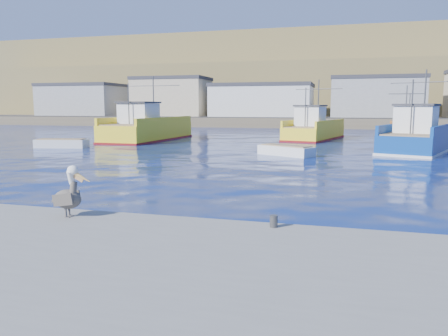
% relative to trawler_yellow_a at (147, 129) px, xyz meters
% --- Properties ---
extents(ground, '(260.00, 260.00, 0.00)m').
position_rel_trawler_yellow_a_xyz_m(ground, '(15.29, -28.34, -1.16)').
color(ground, '#071458').
rests_on(ground, ground).
extents(dock, '(70.00, 12.00, 0.50)m').
position_rel_trawler_yellow_a_xyz_m(dock, '(15.29, -37.34, -0.91)').
color(dock, slate).
rests_on(dock, ground).
extents(dock_bollards, '(36.20, 0.20, 0.30)m').
position_rel_trawler_yellow_a_xyz_m(dock_bollards, '(15.89, -31.74, -0.51)').
color(dock_bollards, '#4C4C4C').
rests_on(dock_bollards, dock).
extents(far_shore, '(200.00, 81.00, 24.00)m').
position_rel_trawler_yellow_a_xyz_m(far_shore, '(15.30, 80.86, 7.82)').
color(far_shore, brown).
rests_on(far_shore, ground).
extents(trawler_yellow_a, '(6.17, 13.67, 6.79)m').
position_rel_trawler_yellow_a_xyz_m(trawler_yellow_a, '(0.00, 0.00, 0.00)').
color(trawler_yellow_a, yellow).
rests_on(trawler_yellow_a, ground).
extents(trawler_yellow_b, '(6.29, 11.51, 6.47)m').
position_rel_trawler_yellow_a_xyz_m(trawler_yellow_b, '(16.87, 5.62, -0.14)').
color(trawler_yellow_b, yellow).
rests_on(trawler_yellow_b, ground).
extents(trawler_blue, '(7.53, 11.87, 6.50)m').
position_rel_trawler_yellow_a_xyz_m(trawler_blue, '(25.69, -5.10, -0.12)').
color(trawler_blue, navy).
rests_on(trawler_blue, ground).
extents(boat_orange, '(4.12, 7.88, 6.02)m').
position_rel_trawler_yellow_a_xyz_m(boat_orange, '(27.13, 13.50, -0.15)').
color(boat_orange, '#C36521').
rests_on(boat_orange, ground).
extents(skiff_left, '(4.52, 2.22, 0.94)m').
position_rel_trawler_yellow_a_xyz_m(skiff_left, '(-3.32, -9.96, -0.86)').
color(skiff_left, silver).
rests_on(skiff_left, ground).
extents(skiff_mid, '(4.34, 3.38, 0.91)m').
position_rel_trawler_yellow_a_xyz_m(skiff_mid, '(15.98, -10.94, -0.87)').
color(skiff_mid, silver).
rests_on(skiff_mid, ground).
extents(pelican, '(1.15, 0.52, 1.42)m').
position_rel_trawler_yellow_a_xyz_m(pelican, '(12.75, -32.16, -0.05)').
color(pelican, '#595451').
rests_on(pelican, dock).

